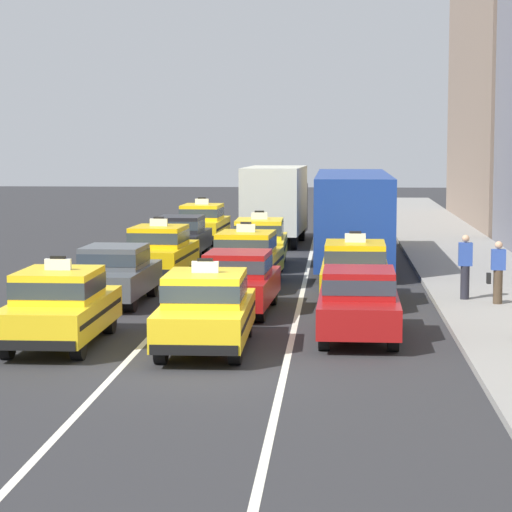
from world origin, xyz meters
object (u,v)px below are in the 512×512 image
object	(u,v)px
taxi_left_nearest	(60,306)
taxi_right_second	(355,271)
taxi_center_third	(246,258)
bus_right_third	(352,213)
taxi_left_third	(160,250)
taxi_right_fourth	(350,221)
taxi_center_fourth	(260,241)
taxi_center_nearest	(206,309)
pedestrian_trailing	(498,272)
sedan_left_second	(115,273)
sedan_center_second	(238,280)
sedan_left_fourth	(181,236)
taxi_left_fifth	(202,223)
sedan_right_nearest	(359,301)
pedestrian_mid_block	(465,266)
box_truck_center_fifth	(277,202)

from	to	relation	value
taxi_left_nearest	taxi_right_second	distance (m)	9.34
taxi_left_nearest	taxi_right_second	size ratio (longest dim) A/B	1.00
taxi_center_third	bus_right_third	size ratio (longest dim) A/B	0.41
taxi_left_third	taxi_right_fourth	bearing A→B (deg)	63.95
taxi_center_fourth	taxi_center_nearest	bearing A→B (deg)	-90.23
pedestrian_trailing	sedan_left_second	bearing A→B (deg)	178.60
sedan_center_second	taxi_center_fourth	size ratio (longest dim) A/B	0.95
sedan_left_fourth	taxi_left_fifth	distance (m)	6.00
sedan_left_fourth	sedan_center_second	size ratio (longest dim) A/B	0.99
pedestrian_trailing	taxi_center_third	bearing A→B (deg)	150.02
taxi_center_fourth	taxi_right_second	world-z (taller)	same
taxi_center_fourth	bus_right_third	bearing A→B (deg)	14.77
sedan_left_second	bus_right_third	bearing A→B (deg)	56.48
sedan_left_fourth	taxi_right_fourth	xyz separation A→B (m)	(6.36, 7.12, 0.03)
taxi_left_fifth	sedan_right_nearest	size ratio (longest dim) A/B	1.07
taxi_center_third	taxi_center_fourth	size ratio (longest dim) A/B	1.01
taxi_left_nearest	taxi_left_fifth	distance (m)	23.51
sedan_left_second	pedestrian_mid_block	size ratio (longest dim) A/B	2.50
sedan_left_fourth	taxi_center_third	size ratio (longest dim) A/B	0.93
taxi_right_fourth	taxi_left_fifth	bearing A→B (deg)	-169.82
sedan_left_fourth	taxi_right_second	bearing A→B (deg)	-59.65
taxi_left_nearest	taxi_right_fourth	size ratio (longest dim) A/B	0.99
taxi_left_third	taxi_left_fifth	bearing A→B (deg)	90.17
taxi_left_nearest	taxi_center_fourth	xyz separation A→B (m)	(3.25, 15.08, 0.00)
taxi_center_nearest	sedan_left_fourth	bearing A→B (deg)	99.73
taxi_left_fifth	taxi_center_fourth	distance (m)	8.96
taxi_left_nearest	taxi_center_nearest	distance (m)	3.20
sedan_right_nearest	pedestrian_trailing	distance (m)	5.90
taxi_center_third	sedan_right_nearest	bearing A→B (deg)	-69.53
taxi_right_fourth	taxi_center_third	bearing A→B (deg)	-102.51
sedan_left_second	sedan_right_nearest	distance (m)	8.07
pedestrian_mid_block	taxi_center_third	bearing A→B (deg)	152.45
sedan_left_fourth	bus_right_third	xyz separation A→B (m)	(6.33, -1.58, 0.97)
bus_right_third	taxi_left_fifth	bearing A→B (deg)	129.51
taxi_left_fifth	pedestrian_trailing	distance (m)	20.23
taxi_left_third	sedan_left_fourth	world-z (taller)	taxi_left_third
sedan_left_second	sedan_center_second	world-z (taller)	same
bus_right_third	box_truck_center_fifth	bearing A→B (deg)	112.26
taxi_right_fourth	sedan_right_nearest	bearing A→B (deg)	-90.20
sedan_center_second	taxi_left_third	bearing A→B (deg)	114.13
taxi_left_nearest	taxi_center_nearest	xyz separation A→B (m)	(3.19, -0.25, 0.00)
sedan_right_nearest	pedestrian_mid_block	xyz separation A→B (m)	(2.95, 5.36, 0.18)
taxi_left_third	taxi_center_third	size ratio (longest dim) A/B	1.00
taxi_center_nearest	taxi_center_third	world-z (taller)	same
sedan_right_nearest	pedestrian_mid_block	distance (m)	6.12
taxi_right_fourth	pedestrian_mid_block	distance (m)	18.23
sedan_center_second	bus_right_third	bearing A→B (deg)	74.68
pedestrian_mid_block	pedestrian_trailing	xyz separation A→B (m)	(0.75, -0.77, -0.06)
taxi_left_fifth	sedan_right_nearest	xyz separation A→B (m)	(6.20, -22.24, -0.03)
sedan_left_second	taxi_center_fourth	bearing A→B (deg)	69.91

